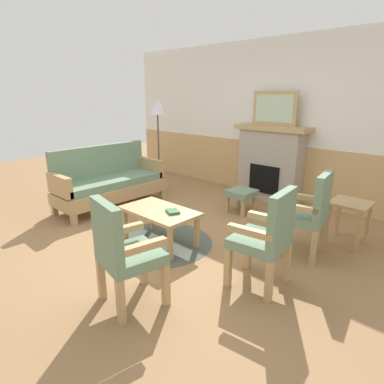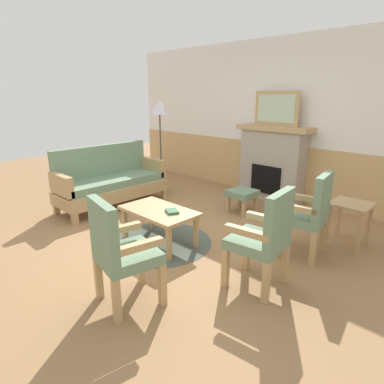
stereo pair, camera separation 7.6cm
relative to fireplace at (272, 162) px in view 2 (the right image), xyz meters
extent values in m
plane|color=#997047|center=(0.00, -2.35, -0.65)|extent=(14.00, 14.00, 0.00)
cube|color=white|center=(0.00, 0.25, 0.70)|extent=(7.20, 0.12, 2.70)
cube|color=tan|center=(0.00, 0.18, -0.18)|extent=(7.20, 0.02, 0.95)
cube|color=#A39989|center=(0.00, 0.00, -0.05)|extent=(1.10, 0.36, 1.20)
cube|color=black|center=(0.00, -0.19, -0.27)|extent=(0.56, 0.02, 0.48)
cube|color=tan|center=(0.00, 0.00, 0.59)|extent=(1.30, 0.44, 0.08)
cube|color=tan|center=(0.00, 0.00, 0.91)|extent=(0.80, 0.03, 0.56)
cube|color=#B2C6A8|center=(0.00, -0.02, 0.91)|extent=(0.68, 0.01, 0.44)
cube|color=tan|center=(-1.36, -3.00, -0.57)|extent=(0.08, 0.08, 0.16)
cube|color=tan|center=(-1.36, -1.32, -0.57)|extent=(0.08, 0.08, 0.16)
cube|color=tan|center=(-1.96, -3.00, -0.57)|extent=(0.08, 0.08, 0.16)
cube|color=tan|center=(-1.96, -1.32, -0.57)|extent=(0.08, 0.08, 0.16)
cube|color=tan|center=(-1.66, -2.16, -0.39)|extent=(0.70, 1.80, 0.20)
cube|color=gray|center=(-1.66, -2.16, -0.23)|extent=(0.60, 1.70, 0.12)
cube|color=gray|center=(-1.96, -2.16, 0.08)|extent=(0.10, 1.70, 0.50)
cube|color=tan|center=(-1.66, -3.01, -0.12)|extent=(0.60, 0.10, 0.30)
cube|color=tan|center=(-1.66, -1.31, -0.12)|extent=(0.60, 0.10, 0.30)
cube|color=tan|center=(-0.45, -2.77, -0.45)|extent=(0.05, 0.05, 0.40)
cube|color=tan|center=(0.39, -2.77, -0.45)|extent=(0.05, 0.05, 0.40)
cube|color=tan|center=(-0.45, -2.33, -0.45)|extent=(0.05, 0.05, 0.40)
cube|color=tan|center=(0.39, -2.33, -0.45)|extent=(0.05, 0.05, 0.40)
cube|color=tan|center=(-0.03, -2.55, -0.23)|extent=(0.96, 0.56, 0.04)
cylinder|color=#4C564C|center=(-0.03, -2.55, -0.65)|extent=(1.31, 1.31, 0.01)
cube|color=#33663D|center=(0.17, -2.51, -0.20)|extent=(0.21, 0.19, 0.03)
cube|color=tan|center=(-0.10, -1.08, -0.52)|extent=(0.05, 0.05, 0.26)
cube|color=tan|center=(0.20, -1.08, -0.52)|extent=(0.05, 0.05, 0.26)
cube|color=tan|center=(-0.10, -0.78, -0.52)|extent=(0.05, 0.05, 0.26)
cube|color=tan|center=(0.20, -0.78, -0.52)|extent=(0.05, 0.05, 0.26)
cube|color=gray|center=(0.05, -0.93, -0.34)|extent=(0.40, 0.40, 0.10)
cube|color=tan|center=(1.18, -1.85, -0.45)|extent=(0.07, 0.07, 0.40)
cube|color=tan|center=(1.11, -1.43, -0.45)|extent=(0.07, 0.07, 0.40)
cube|color=tan|center=(1.59, -1.78, -0.45)|extent=(0.07, 0.07, 0.40)
cube|color=tan|center=(1.52, -1.36, -0.45)|extent=(0.07, 0.07, 0.40)
cube|color=gray|center=(1.35, -1.61, -0.20)|extent=(0.55, 0.55, 0.10)
cube|color=gray|center=(1.55, -1.57, 0.09)|extent=(0.16, 0.49, 0.48)
cube|color=tan|center=(1.39, -1.81, -0.03)|extent=(0.45, 0.14, 0.06)
cube|color=tan|center=(1.32, -1.40, -0.03)|extent=(0.45, 0.14, 0.06)
cube|color=tan|center=(1.16, -2.74, -0.45)|extent=(0.07, 0.07, 0.40)
cube|color=tan|center=(1.11, -2.32, -0.45)|extent=(0.07, 0.07, 0.40)
cube|color=tan|center=(1.58, -2.69, -0.45)|extent=(0.07, 0.07, 0.40)
cube|color=tan|center=(1.53, -2.27, -0.45)|extent=(0.07, 0.07, 0.40)
cube|color=gray|center=(1.35, -2.50, -0.20)|extent=(0.53, 0.53, 0.10)
cube|color=gray|center=(1.55, -2.48, 0.09)|extent=(0.14, 0.49, 0.48)
cube|color=tan|center=(1.37, -2.71, -0.03)|extent=(0.45, 0.12, 0.06)
cube|color=tan|center=(1.32, -2.30, -0.03)|extent=(0.45, 0.12, 0.06)
cube|color=tan|center=(0.54, -3.27, -0.45)|extent=(0.07, 0.07, 0.40)
cube|color=tan|center=(0.95, -3.35, -0.45)|extent=(0.07, 0.07, 0.40)
cube|color=tan|center=(0.46, -3.68, -0.45)|extent=(0.07, 0.07, 0.40)
cube|color=tan|center=(0.87, -3.76, -0.45)|extent=(0.07, 0.07, 0.40)
cube|color=gray|center=(0.70, -3.51, -0.20)|extent=(0.56, 0.56, 0.10)
cube|color=gray|center=(0.67, -3.71, 0.09)|extent=(0.49, 0.17, 0.48)
cube|color=tan|center=(0.50, -3.47, -0.03)|extent=(0.15, 0.45, 0.06)
cube|color=tan|center=(0.91, -3.55, -0.03)|extent=(0.15, 0.45, 0.06)
cube|color=tan|center=(1.49, -0.81, -0.39)|extent=(0.04, 0.04, 0.52)
cube|color=tan|center=(1.85, -0.81, -0.39)|extent=(0.04, 0.04, 0.52)
cube|color=tan|center=(1.49, -1.17, -0.39)|extent=(0.04, 0.04, 0.52)
cube|color=tan|center=(1.85, -1.17, -0.39)|extent=(0.04, 0.04, 0.52)
cube|color=tan|center=(1.67, -0.99, -0.12)|extent=(0.44, 0.44, 0.03)
cylinder|color=#332D28|center=(-1.86, -0.95, -0.64)|extent=(0.24, 0.24, 0.03)
cylinder|color=#4C473D|center=(-1.86, -0.95, 0.08)|extent=(0.03, 0.03, 1.40)
cone|color=silver|center=(-1.86, -0.95, 0.90)|extent=(0.36, 0.36, 0.25)
camera|label=1|loc=(2.81, -4.99, 1.14)|focal=30.44mm
camera|label=2|loc=(2.86, -4.94, 1.14)|focal=30.44mm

